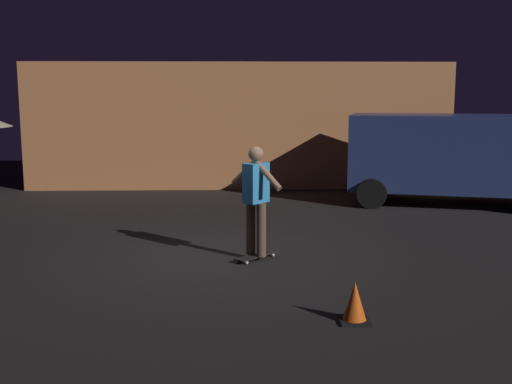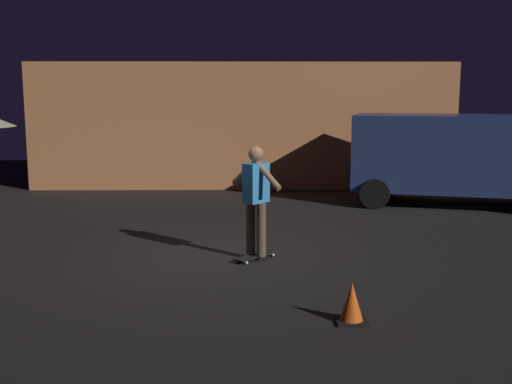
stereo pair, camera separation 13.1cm
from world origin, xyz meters
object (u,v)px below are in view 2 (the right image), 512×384
(parked_van, at_px, (458,154))
(skateboard_ridden, at_px, (256,256))
(skater, at_px, (256,193))
(traffic_cone, at_px, (352,304))

(parked_van, distance_m, skateboard_ridden, 6.66)
(parked_van, height_order, skater, parked_van)
(skater, bearing_deg, traffic_cone, -68.83)
(traffic_cone, bearing_deg, skateboard_ridden, 111.17)
(parked_van, bearing_deg, skater, -134.87)
(skateboard_ridden, height_order, traffic_cone, traffic_cone)
(skateboard_ridden, bearing_deg, skater, 90.00)
(skater, relative_size, traffic_cone, 3.63)
(parked_van, distance_m, traffic_cone, 8.20)
(parked_van, relative_size, traffic_cone, 10.73)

